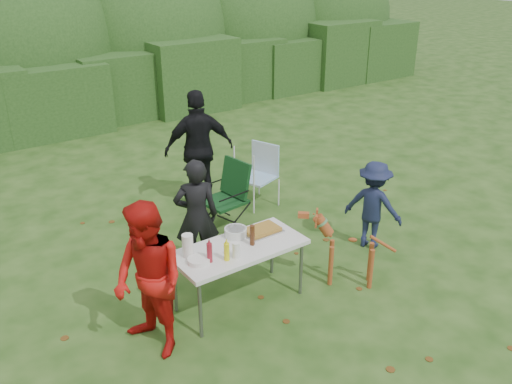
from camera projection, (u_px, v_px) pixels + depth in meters
ground at (269, 302)px, 6.31m from camera, size 80.00×80.00×0.00m
hedge_row at (51, 94)px, 11.89m from camera, size 22.00×1.40×1.70m
shrub_backdrop at (26, 49)px, 12.77m from camera, size 20.00×2.60×3.20m
folding_table at (239, 251)px, 6.04m from camera, size 1.50×0.70×0.74m
person_cook at (196, 217)px, 6.66m from camera, size 0.64×0.54×1.50m
person_red_jacket at (149, 281)px, 5.25m from camera, size 0.76×0.90×1.63m
person_black_puffy at (199, 149)px, 8.41m from camera, size 1.17×0.75×1.85m
child at (373, 205)px, 7.27m from camera, size 0.76×0.92×1.23m
dog at (352, 250)px, 6.51m from camera, size 0.95×0.94×0.90m
camping_chair at (223, 197)px, 7.75m from camera, size 0.72×0.72×1.03m
lawn_chair at (257, 175)px, 8.57m from camera, size 0.73×0.73×0.97m
food_tray at (262, 232)px, 6.31m from camera, size 0.45×0.30×0.02m
focaccia_bread at (262, 229)px, 6.30m from camera, size 0.40×0.26×0.04m
mustard_bottle at (227, 252)px, 5.71m from camera, size 0.06×0.06×0.20m
ketchup_bottle at (210, 253)px, 5.68m from camera, size 0.06×0.06×0.22m
beer_bottle at (252, 235)px, 6.00m from camera, size 0.06×0.06×0.24m
paper_towel_roll at (188, 246)px, 5.77m from camera, size 0.12×0.12×0.26m
cup_stack at (236, 250)px, 5.76m from camera, size 0.08×0.08×0.18m
pasta_bowl at (236, 232)px, 6.21m from camera, size 0.26×0.26×0.10m
plate_stack at (199, 260)px, 5.70m from camera, size 0.24×0.24×0.05m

